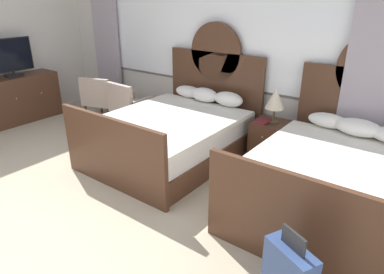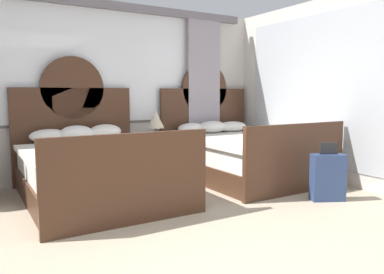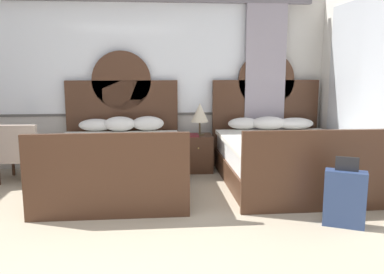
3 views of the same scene
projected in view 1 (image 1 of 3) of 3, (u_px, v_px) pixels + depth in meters
wall_back_window at (211, 46)px, 5.47m from camera, size 6.78×0.22×2.70m
bed_near_window at (175, 132)px, 4.96m from camera, size 1.73×2.26×1.84m
bed_near_mirror at (337, 179)px, 3.69m from camera, size 1.73×2.26×1.84m
nightstand_between_beds at (269, 140)px, 4.91m from camera, size 0.46×0.48×0.56m
table_lamp_on_nightstand at (275, 99)px, 4.64m from camera, size 0.27×0.27×0.49m
book_on_nightstand at (263, 121)px, 4.78m from camera, size 0.18×0.26×0.03m
dresser_minibar at (10, 101)px, 6.23m from camera, size 0.53×1.75×0.85m
tv_flatscreen at (11, 57)px, 6.04m from camera, size 0.20×0.78×0.67m
armchair_by_window_left at (129, 104)px, 5.99m from camera, size 0.63×0.63×0.83m
armchair_by_window_centre at (101, 97)px, 6.41m from camera, size 0.75×0.75×0.83m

